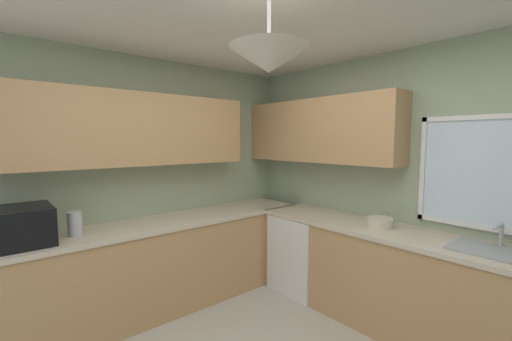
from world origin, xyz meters
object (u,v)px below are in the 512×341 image
at_px(bowl, 380,222).
at_px(kettle, 75,224).
at_px(dishwasher, 305,252).
at_px(sink_assembly, 495,250).
at_px(microwave, 25,225).

bearing_deg(bowl, kettle, -124.56).
xyz_separation_m(dishwasher, sink_assembly, (1.76, 0.04, 0.48)).
bearing_deg(kettle, microwave, -93.40).
bearing_deg(sink_assembly, microwave, -133.48).
bearing_deg(dishwasher, kettle, -106.41).
distance_m(dishwasher, bowl, 1.02).
xyz_separation_m(microwave, bowl, (1.54, 2.54, -0.10)).
relative_size(sink_assembly, bowl, 2.35).
relative_size(dishwasher, sink_assembly, 1.57).
bearing_deg(microwave, dishwasher, 75.27).
xyz_separation_m(sink_assembly, bowl, (-0.88, -0.01, 0.03)).
bearing_deg(microwave, kettle, 86.60).
height_order(kettle, sink_assembly, kettle).
height_order(dishwasher, microwave, microwave).
bearing_deg(microwave, sink_assembly, 46.52).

